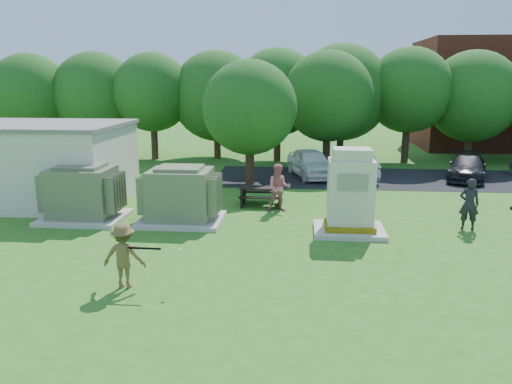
# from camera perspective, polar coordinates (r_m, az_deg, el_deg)

# --- Properties ---
(ground) EXTENTS (120.00, 120.00, 0.00)m
(ground) POSITION_cam_1_polar(r_m,az_deg,el_deg) (13.91, -1.53, -8.91)
(ground) COLOR #2D6619
(ground) RESTS_ON ground
(service_building) EXTENTS (10.00, 5.00, 3.20)m
(service_building) POSITION_cam_1_polar(r_m,az_deg,el_deg) (23.73, -26.78, 2.85)
(service_building) COLOR beige
(service_building) RESTS_ON ground
(service_building_roof) EXTENTS (10.20, 5.20, 0.15)m
(service_building_roof) POSITION_cam_1_polar(r_m,az_deg,el_deg) (23.54, -27.19, 6.87)
(service_building_roof) COLOR slate
(service_building_roof) RESTS_ON service_building
(parking_strip) EXTENTS (20.00, 6.00, 0.01)m
(parking_strip) POSITION_cam_1_polar(r_m,az_deg,el_deg) (27.38, 16.65, 1.47)
(parking_strip) COLOR #232326
(parking_strip) RESTS_ON ground
(transformer_left) EXTENTS (3.00, 2.40, 2.07)m
(transformer_left) POSITION_cam_1_polar(r_m,az_deg,el_deg) (19.56, -19.18, -0.23)
(transformer_left) COLOR beige
(transformer_left) RESTS_ON ground
(transformer_right) EXTENTS (3.00, 2.40, 2.07)m
(transformer_right) POSITION_cam_1_polar(r_m,az_deg,el_deg) (18.35, -8.60, -0.48)
(transformer_right) COLOR beige
(transformer_right) RESTS_ON ground
(generator_cabinet) EXTENTS (2.38, 1.95, 2.90)m
(generator_cabinet) POSITION_cam_1_polar(r_m,az_deg,el_deg) (17.11, 10.73, -0.50)
(generator_cabinet) COLOR beige
(generator_cabinet) RESTS_ON ground
(picnic_table) EXTENTS (1.78, 1.34, 0.76)m
(picnic_table) POSITION_cam_1_polar(r_m,az_deg,el_deg) (20.70, 0.63, -0.22)
(picnic_table) COLOR black
(picnic_table) RESTS_ON ground
(batter) EXTENTS (1.08, 0.62, 1.67)m
(batter) POSITION_cam_1_polar(r_m,az_deg,el_deg) (12.97, -14.87, -7.06)
(batter) COLOR brown
(batter) RESTS_ON ground
(person_by_generator) EXTENTS (0.73, 0.54, 1.82)m
(person_by_generator) POSITION_cam_1_polar(r_m,az_deg,el_deg) (18.77, 23.18, -1.28)
(person_by_generator) COLOR black
(person_by_generator) RESTS_ON ground
(person_at_picnic) EXTENTS (0.96, 0.77, 1.89)m
(person_at_picnic) POSITION_cam_1_polar(r_m,az_deg,el_deg) (19.69, 2.64, 0.49)
(person_at_picnic) COLOR #C66973
(person_at_picnic) RESTS_ON ground
(car_white) EXTENTS (2.98, 4.72, 1.50)m
(car_white) POSITION_cam_1_polar(r_m,az_deg,el_deg) (26.84, 6.31, 3.32)
(car_white) COLOR white
(car_white) RESTS_ON ground
(car_silver_a) EXTENTS (2.22, 4.34, 1.36)m
(car_silver_a) POSITION_cam_1_polar(r_m,az_deg,el_deg) (26.92, 11.20, 3.04)
(car_silver_a) COLOR #AFAFB4
(car_silver_a) RESTS_ON ground
(car_dark) EXTENTS (3.17, 4.77, 1.28)m
(car_dark) POSITION_cam_1_polar(r_m,az_deg,el_deg) (28.26, 23.00, 2.64)
(car_dark) COLOR black
(car_dark) RESTS_ON ground
(batting_equipment) EXTENTS (1.33, 0.22, 0.15)m
(batting_equipment) POSITION_cam_1_polar(r_m,az_deg,el_deg) (12.60, -12.30, -6.33)
(batting_equipment) COLOR black
(batting_equipment) RESTS_ON ground
(tree_row) EXTENTS (41.30, 13.30, 7.30)m
(tree_row) POSITION_cam_1_polar(r_m,az_deg,el_deg) (31.35, 5.72, 10.96)
(tree_row) COLOR #47301E
(tree_row) RESTS_ON ground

